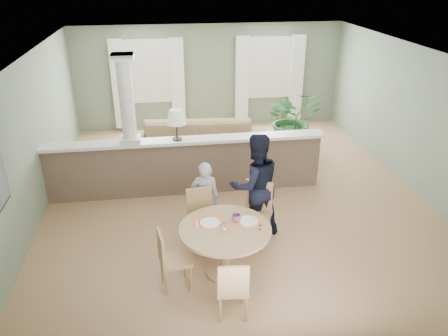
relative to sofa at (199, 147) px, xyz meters
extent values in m
plane|color=tan|center=(0.56, -1.39, -0.46)|extent=(8.00, 8.00, 0.00)
cube|color=gray|center=(0.56, 2.61, 0.89)|extent=(7.00, 0.02, 2.70)
cube|color=gray|center=(-2.94, -1.39, 0.89)|extent=(0.02, 8.00, 2.70)
cube|color=gray|center=(4.06, -1.39, 0.89)|extent=(0.02, 8.00, 2.70)
cube|color=gray|center=(0.56, -5.39, 0.89)|extent=(7.00, 0.02, 2.70)
cube|color=white|center=(0.56, -1.39, 2.24)|extent=(7.00, 8.00, 0.02)
cube|color=white|center=(-1.04, 2.58, 1.09)|extent=(1.10, 0.02, 1.50)
cube|color=white|center=(-1.04, 2.56, 1.09)|extent=(1.22, 0.04, 1.62)
cube|color=white|center=(2.16, 2.58, 1.09)|extent=(1.10, 0.02, 1.50)
cube|color=white|center=(2.16, 2.56, 1.09)|extent=(1.22, 0.04, 1.62)
cube|color=white|center=(-1.79, 2.49, 0.79)|extent=(0.35, 0.10, 2.30)
cube|color=white|center=(-0.29, 2.49, 0.79)|extent=(0.35, 0.10, 2.30)
cube|color=white|center=(1.41, 2.49, 0.79)|extent=(0.35, 0.10, 2.30)
cube|color=white|center=(2.91, 2.49, 0.79)|extent=(0.35, 0.10, 2.30)
cube|color=brown|center=(-0.34, -1.19, 0.07)|extent=(5.20, 0.22, 1.05)
cube|color=white|center=(-0.34, -1.19, 0.62)|extent=(5.32, 0.36, 0.06)
cube|color=white|center=(-1.34, -1.19, 0.70)|extent=(0.36, 0.36, 0.10)
cylinder|color=white|center=(-1.34, -1.19, 1.45)|extent=(0.26, 0.26, 1.39)
cube|color=white|center=(-1.34, -1.19, 2.19)|extent=(0.38, 0.38, 0.10)
cylinder|color=black|center=(-0.49, -1.19, 0.67)|extent=(0.18, 0.18, 0.03)
cylinder|color=black|center=(-0.49, -1.19, 0.82)|extent=(0.03, 0.03, 0.28)
cone|color=#EDE3C3|center=(-0.49, -1.19, 1.09)|extent=(0.36, 0.36, 0.26)
imported|color=olive|center=(0.00, 0.00, 0.00)|extent=(3.21, 1.48, 0.91)
imported|color=#255D26|center=(2.30, 0.70, 0.28)|extent=(1.52, 1.39, 1.46)
cylinder|color=tan|center=(0.03, -3.76, -0.44)|extent=(0.54, 0.54, 0.04)
cylinder|color=tan|center=(0.03, -3.76, -0.07)|extent=(0.14, 0.14, 0.69)
cylinder|color=tan|center=(0.03, -3.76, 0.30)|extent=(1.28, 1.28, 0.04)
cube|color=#D1472F|center=(-0.17, -3.58, 0.32)|extent=(0.47, 0.35, 0.01)
cube|color=#D1472F|center=(0.35, -3.62, 0.32)|extent=(0.53, 0.45, 0.01)
cylinder|color=white|center=(-0.17, -3.61, 0.33)|extent=(0.28, 0.28, 0.01)
cylinder|color=white|center=(0.37, -3.64, 0.33)|extent=(0.28, 0.28, 0.01)
cylinder|color=white|center=(0.01, -3.78, 0.37)|extent=(0.08, 0.08, 0.09)
cube|color=silver|center=(-0.23, -3.66, 0.34)|extent=(0.02, 0.19, 0.00)
cube|color=silver|center=(-0.35, -3.63, 0.33)|extent=(0.02, 0.23, 0.00)
cylinder|color=white|center=(0.49, -3.86, 0.35)|extent=(0.04, 0.04, 0.07)
cylinder|color=silver|center=(0.49, -3.86, 0.40)|extent=(0.04, 0.04, 0.01)
imported|color=#2659B1|center=(0.21, -3.60, 0.37)|extent=(0.13, 0.13, 0.10)
cube|color=tan|center=(-0.23, -3.04, 0.00)|extent=(0.48, 0.48, 0.05)
cylinder|color=tan|center=(-0.38, -3.23, -0.24)|extent=(0.04, 0.04, 0.44)
cylinder|color=tan|center=(-0.03, -3.19, -0.24)|extent=(0.04, 0.04, 0.44)
cylinder|color=tan|center=(-0.42, -2.89, -0.24)|extent=(0.04, 0.04, 0.44)
cylinder|color=tan|center=(-0.08, -2.85, -0.24)|extent=(0.04, 0.04, 0.44)
cube|color=tan|center=(-0.25, -2.85, 0.25)|extent=(0.41, 0.09, 0.47)
cube|color=tan|center=(0.60, -3.07, 0.04)|extent=(0.61, 0.61, 0.05)
cylinder|color=tan|center=(0.35, -3.16, -0.22)|extent=(0.04, 0.04, 0.47)
cylinder|color=tan|center=(0.69, -3.32, -0.22)|extent=(0.04, 0.04, 0.47)
cylinder|color=tan|center=(0.52, -2.82, -0.22)|extent=(0.04, 0.04, 0.47)
cylinder|color=tan|center=(0.85, -2.99, -0.22)|extent=(0.04, 0.04, 0.47)
cube|color=tan|center=(0.69, -2.89, 0.31)|extent=(0.41, 0.23, 0.50)
cube|color=tan|center=(0.00, -4.55, -0.03)|extent=(0.43, 0.43, 0.05)
cylinder|color=tan|center=(0.17, -4.41, -0.25)|extent=(0.04, 0.04, 0.40)
cylinder|color=tan|center=(-0.15, -4.38, -0.25)|extent=(0.04, 0.04, 0.40)
cylinder|color=tan|center=(0.14, -4.72, -0.25)|extent=(0.04, 0.04, 0.40)
cylinder|color=tan|center=(-0.18, -4.70, -0.25)|extent=(0.04, 0.04, 0.40)
cube|color=tan|center=(-0.02, -4.73, 0.20)|extent=(0.38, 0.07, 0.43)
cube|color=tan|center=(-0.68, -3.92, -0.02)|extent=(0.47, 0.47, 0.05)
cylinder|color=tan|center=(-0.49, -4.05, -0.25)|extent=(0.04, 0.04, 0.41)
cylinder|color=tan|center=(-0.55, -3.73, -0.25)|extent=(0.04, 0.04, 0.41)
cylinder|color=tan|center=(-0.81, -4.10, -0.25)|extent=(0.04, 0.04, 0.41)
cylinder|color=tan|center=(-0.87, -3.78, -0.25)|extent=(0.04, 0.04, 0.41)
cube|color=tan|center=(-0.86, -3.95, 0.22)|extent=(0.10, 0.38, 0.44)
imported|color=#9F9FA4|center=(-0.14, -2.63, 0.18)|extent=(0.49, 0.35, 1.26)
imported|color=black|center=(0.66, -2.75, 0.42)|extent=(0.95, 0.80, 1.74)
camera|label=1|loc=(-0.73, -8.77, 3.62)|focal=35.00mm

